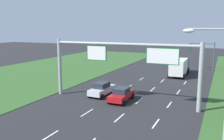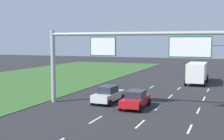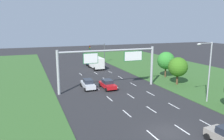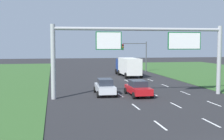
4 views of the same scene
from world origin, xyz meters
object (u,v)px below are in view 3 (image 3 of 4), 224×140
Objects in this scene: car_near_red at (88,84)px; traffic_light_mast at (98,50)px; street_lamp at (208,67)px; car_lead_silver at (108,84)px; roadside_tree_mid at (178,67)px; box_truck at (95,62)px; roadside_tree_far at (166,61)px; sign_gantry at (111,61)px.

traffic_light_mast is at bearing 70.31° from car_near_red.
car_near_red is 0.53× the size of street_lamp.
car_near_red is 27.02m from traffic_light_mast.
car_near_red is 3.39m from car_lead_silver.
roadside_tree_mid is at bearing -78.24° from traffic_light_mast.
box_truck is 1.55× the size of roadside_tree_far.
street_lamp is at bearing -48.74° from car_lead_silver.
box_truck is at bearing 80.78° from sign_gantry.
roadside_tree_mid is at bearing -10.35° from car_near_red.
sign_gantry is (3.57, -1.56, 4.07)m from car_near_red.
car_near_red is 0.89× the size of roadside_tree_mid.
box_truck is 1.64× the size of roadside_tree_mid.
car_near_red is at bearing 167.47° from roadside_tree_mid.
roadside_tree_far is at bearing 75.85° from roadside_tree_mid.
car_near_red is at bearing -172.94° from roadside_tree_far.
roadside_tree_far is at bearing 9.23° from car_near_red.
traffic_light_mast is at bearing 101.76° from roadside_tree_mid.
sign_gantry is (-3.08, -18.98, 3.26)m from box_truck.
car_lead_silver is (3.13, -1.31, -0.03)m from car_near_red.
street_lamp is at bearing -48.42° from sign_gantry.
street_lamp reaches higher than box_truck.
roadside_tree_mid is at bearing -9.08° from sign_gantry.
street_lamp is 1.58× the size of roadside_tree_far.
roadside_tree_far reaches higher than car_near_red.
roadside_tree_far is at bearing -55.53° from box_truck.
roadside_tree_mid reaches higher than box_truck.
roadside_tree_far is at bearing 15.07° from sign_gantry.
car_lead_silver is 16.10m from street_lamp.
sign_gantry is 14.34m from roadside_tree_far.
car_near_red is at bearing 136.61° from street_lamp.
street_lamp reaches higher than roadside_tree_far.
roadside_tree_mid is at bearing -104.15° from roadside_tree_far.
box_truck is at bearing 102.85° from street_lamp.
roadside_tree_mid is 5.87m from roadside_tree_far.
sign_gantry reaches higher than box_truck.
car_near_red is 16.50m from roadside_tree_mid.
traffic_light_mast reaches higher than roadside_tree_mid.
street_lamp is (3.54, -37.72, 1.21)m from traffic_light_mast.
roadside_tree_mid is (9.28, -20.96, 1.68)m from box_truck.
roadside_tree_far is (1.43, 5.69, 0.28)m from roadside_tree_mid.
street_lamp is (10.41, -11.50, 4.29)m from car_lead_silver.
car_near_red is 5.63m from sign_gantry.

